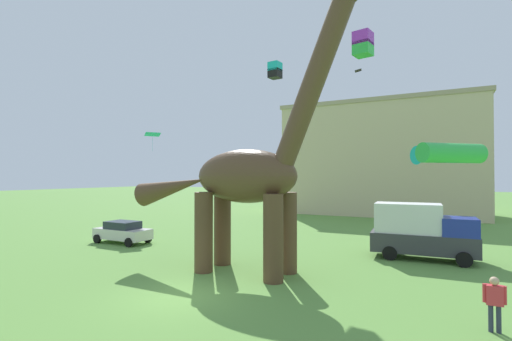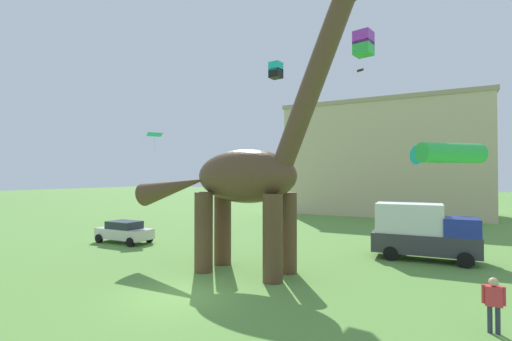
{
  "view_description": "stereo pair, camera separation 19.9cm",
  "coord_description": "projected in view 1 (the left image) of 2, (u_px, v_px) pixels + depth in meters",
  "views": [
    {
      "loc": [
        9.18,
        -11.43,
        4.79
      ],
      "look_at": [
        0.82,
        5.1,
        5.09
      ],
      "focal_mm": 25.16,
      "sensor_mm": 36.0,
      "label": 1
    },
    {
      "loc": [
        9.35,
        -11.34,
        4.79
      ],
      "look_at": [
        0.82,
        5.1,
        5.09
      ],
      "focal_mm": 25.16,
      "sensor_mm": 36.0,
      "label": 2
    }
  ],
  "objects": [
    {
      "name": "ground_plane",
      "position": [
        180.0,
        296.0,
        14.26
      ],
      "size": [
        240.0,
        240.0,
        0.0
      ],
      "primitive_type": "plane",
      "color": "#5B8E3D"
    },
    {
      "name": "dinosaur_sculpture",
      "position": [
        244.0,
        176.0,
        17.97
      ],
      "size": [
        12.69,
        2.69,
        13.27
      ],
      "rotation": [
        0.0,
        0.0,
        0.35
      ],
      "color": "#513823",
      "rests_on": "ground_plane"
    },
    {
      "name": "parked_sedan_left",
      "position": [
        123.0,
        232.0,
        25.76
      ],
      "size": [
        4.22,
        2.01,
        1.55
      ],
      "rotation": [
        0.0,
        0.0,
        -0.01
      ],
      "color": "silver",
      "rests_on": "ground_plane"
    },
    {
      "name": "parked_box_truck",
      "position": [
        420.0,
        231.0,
        20.72
      ],
      "size": [
        5.69,
        2.4,
        3.2
      ],
      "rotation": [
        0.0,
        0.0,
        0.04
      ],
      "color": "#38383D",
      "rests_on": "ground_plane"
    },
    {
      "name": "person_vendor_side",
      "position": [
        495.0,
        299.0,
        10.99
      ],
      "size": [
        0.64,
        0.28,
        1.7
      ],
      "rotation": [
        0.0,
        0.0,
        1.36
      ],
      "color": "#2D3347",
      "rests_on": "ground_plane"
    },
    {
      "name": "kite_far_right",
      "position": [
        153.0,
        134.0,
        33.01
      ],
      "size": [
        1.61,
        1.68,
        1.69
      ],
      "color": "#19B2B7"
    },
    {
      "name": "kite_high_left",
      "position": [
        358.0,
        71.0,
        35.01
      ],
      "size": [
        0.75,
        0.92,
        0.15
      ],
      "color": "black"
    },
    {
      "name": "kite_near_low",
      "position": [
        275.0,
        70.0,
        23.87
      ],
      "size": [
        0.83,
        0.83,
        1.05
      ],
      "color": "#19B2B7"
    },
    {
      "name": "kite_far_left",
      "position": [
        445.0,
        154.0,
        13.86
      ],
      "size": [
        2.77,
        2.8,
        0.79
      ],
      "color": "green"
    },
    {
      "name": "kite_apex",
      "position": [
        363.0,
        44.0,
        19.16
      ],
      "size": [
        1.05,
        1.05,
        1.26
      ],
      "color": "purple"
    },
    {
      "name": "background_building_block",
      "position": [
        381.0,
        159.0,
        46.11
      ],
      "size": [
        23.63,
        10.88,
        14.0
      ],
      "color": "#CCB78E",
      "rests_on": "ground_plane"
    }
  ]
}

